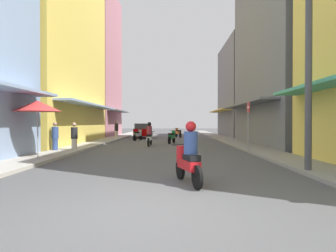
{
  "coord_description": "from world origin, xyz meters",
  "views": [
    {
      "loc": [
        0.48,
        -4.91,
        1.55
      ],
      "look_at": [
        0.05,
        18.94,
        1.26
      ],
      "focal_mm": 30.86,
      "sensor_mm": 36.0,
      "label": 1
    }
  ],
  "objects_px": {
    "motorbike_silver": "(138,135)",
    "utility_pole": "(309,56)",
    "motorbike_white": "(150,135)",
    "parked_car": "(143,131)",
    "vendor_umbrella": "(38,106)",
    "street_sign_no_entry": "(248,119)",
    "motorbike_green": "(172,137)",
    "pedestrian_far": "(74,137)",
    "motorbike_orange": "(178,132)",
    "motorbike_red": "(188,156)",
    "pedestrian_crossing": "(55,137)",
    "pedestrian_midway": "(116,130)"
  },
  "relations": [
    {
      "from": "pedestrian_far",
      "to": "utility_pole",
      "type": "xyz_separation_m",
      "value": [
        9.22,
        -6.15,
        2.78
      ]
    },
    {
      "from": "motorbike_orange",
      "to": "motorbike_red",
      "type": "bearing_deg",
      "value": -90.33
    },
    {
      "from": "motorbike_green",
      "to": "pedestrian_crossing",
      "type": "xyz_separation_m",
      "value": [
        -6.03,
        -6.5,
        0.28
      ]
    },
    {
      "from": "motorbike_orange",
      "to": "motorbike_red",
      "type": "relative_size",
      "value": 0.99
    },
    {
      "from": "pedestrian_crossing",
      "to": "vendor_umbrella",
      "type": "height_order",
      "value": "vendor_umbrella"
    },
    {
      "from": "motorbike_white",
      "to": "motorbike_orange",
      "type": "height_order",
      "value": "motorbike_white"
    },
    {
      "from": "pedestrian_midway",
      "to": "street_sign_no_entry",
      "type": "height_order",
      "value": "street_sign_no_entry"
    },
    {
      "from": "motorbike_orange",
      "to": "pedestrian_crossing",
      "type": "bearing_deg",
      "value": -113.47
    },
    {
      "from": "pedestrian_far",
      "to": "utility_pole",
      "type": "height_order",
      "value": "utility_pole"
    },
    {
      "from": "motorbike_white",
      "to": "pedestrian_far",
      "type": "height_order",
      "value": "motorbike_white"
    },
    {
      "from": "parked_car",
      "to": "street_sign_no_entry",
      "type": "bearing_deg",
      "value": -62.9
    },
    {
      "from": "motorbike_green",
      "to": "parked_car",
      "type": "relative_size",
      "value": 0.42
    },
    {
      "from": "utility_pole",
      "to": "motorbike_green",
      "type": "bearing_deg",
      "value": 108.35
    },
    {
      "from": "parked_car",
      "to": "pedestrian_midway",
      "type": "xyz_separation_m",
      "value": [
        -2.1,
        -2.95,
        0.11
      ]
    },
    {
      "from": "pedestrian_far",
      "to": "pedestrian_midway",
      "type": "height_order",
      "value": "pedestrian_midway"
    },
    {
      "from": "vendor_umbrella",
      "to": "pedestrian_crossing",
      "type": "bearing_deg",
      "value": 99.99
    },
    {
      "from": "parked_car",
      "to": "pedestrian_far",
      "type": "bearing_deg",
      "value": -98.41
    },
    {
      "from": "motorbike_red",
      "to": "utility_pole",
      "type": "xyz_separation_m",
      "value": [
        3.69,
        1.54,
        2.84
      ]
    },
    {
      "from": "motorbike_orange",
      "to": "pedestrian_far",
      "type": "height_order",
      "value": "pedestrian_far"
    },
    {
      "from": "motorbike_white",
      "to": "vendor_umbrella",
      "type": "bearing_deg",
      "value": -119.07
    },
    {
      "from": "pedestrian_far",
      "to": "pedestrian_crossing",
      "type": "height_order",
      "value": "pedestrian_crossing"
    },
    {
      "from": "pedestrian_crossing",
      "to": "vendor_umbrella",
      "type": "relative_size",
      "value": 0.64
    },
    {
      "from": "motorbike_white",
      "to": "motorbike_red",
      "type": "relative_size",
      "value": 1.03
    },
    {
      "from": "motorbike_green",
      "to": "motorbike_red",
      "type": "height_order",
      "value": "motorbike_red"
    },
    {
      "from": "motorbike_green",
      "to": "street_sign_no_entry",
      "type": "xyz_separation_m",
      "value": [
        4.07,
        -6.02,
        1.21
      ]
    },
    {
      "from": "street_sign_no_entry",
      "to": "motorbike_silver",
      "type": "bearing_deg",
      "value": 126.45
    },
    {
      "from": "motorbike_green",
      "to": "motorbike_red",
      "type": "distance_m",
      "value": 14.12
    },
    {
      "from": "pedestrian_far",
      "to": "pedestrian_midway",
      "type": "relative_size",
      "value": 0.91
    },
    {
      "from": "utility_pole",
      "to": "street_sign_no_entry",
      "type": "xyz_separation_m",
      "value": [
        -0.1,
        6.54,
        -1.83
      ]
    },
    {
      "from": "motorbike_green",
      "to": "pedestrian_far",
      "type": "relative_size",
      "value": 1.14
    },
    {
      "from": "vendor_umbrella",
      "to": "street_sign_no_entry",
      "type": "relative_size",
      "value": 0.93
    },
    {
      "from": "motorbike_white",
      "to": "street_sign_no_entry",
      "type": "xyz_separation_m",
      "value": [
        5.53,
        -3.74,
        1.01
      ]
    },
    {
      "from": "motorbike_white",
      "to": "motorbike_red",
      "type": "height_order",
      "value": "same"
    },
    {
      "from": "pedestrian_far",
      "to": "pedestrian_crossing",
      "type": "distance_m",
      "value": 0.98
    },
    {
      "from": "pedestrian_far",
      "to": "vendor_umbrella",
      "type": "xyz_separation_m",
      "value": [
        -0.44,
        -3.13,
        1.46
      ]
    },
    {
      "from": "motorbike_green",
      "to": "street_sign_no_entry",
      "type": "height_order",
      "value": "street_sign_no_entry"
    },
    {
      "from": "motorbike_orange",
      "to": "parked_car",
      "type": "height_order",
      "value": "parked_car"
    },
    {
      "from": "motorbike_orange",
      "to": "motorbike_silver",
      "type": "bearing_deg",
      "value": -123.76
    },
    {
      "from": "motorbike_white",
      "to": "parked_car",
      "type": "xyz_separation_m",
      "value": [
        -1.51,
        10.0,
        0.04
      ]
    },
    {
      "from": "motorbike_white",
      "to": "motorbike_silver",
      "type": "relative_size",
      "value": 1.03
    },
    {
      "from": "parked_car",
      "to": "street_sign_no_entry",
      "type": "xyz_separation_m",
      "value": [
        7.03,
        -13.74,
        0.98
      ]
    },
    {
      "from": "vendor_umbrella",
      "to": "street_sign_no_entry",
      "type": "distance_m",
      "value": 10.2
    },
    {
      "from": "motorbike_silver",
      "to": "motorbike_orange",
      "type": "relative_size",
      "value": 1.01
    },
    {
      "from": "motorbike_green",
      "to": "motorbike_orange",
      "type": "bearing_deg",
      "value": 86.02
    },
    {
      "from": "motorbike_silver",
      "to": "utility_pole",
      "type": "height_order",
      "value": "utility_pole"
    },
    {
      "from": "motorbike_orange",
      "to": "parked_car",
      "type": "relative_size",
      "value": 0.41
    },
    {
      "from": "motorbike_red",
      "to": "pedestrian_midway",
      "type": "relative_size",
      "value": 1.03
    },
    {
      "from": "motorbike_white",
      "to": "street_sign_no_entry",
      "type": "distance_m",
      "value": 6.75
    },
    {
      "from": "motorbike_white",
      "to": "motorbike_silver",
      "type": "height_order",
      "value": "motorbike_white"
    },
    {
      "from": "pedestrian_crossing",
      "to": "parked_car",
      "type": "bearing_deg",
      "value": 77.86
    }
  ]
}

